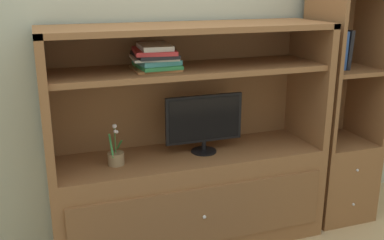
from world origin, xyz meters
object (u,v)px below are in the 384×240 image
Objects in this scene: media_console at (189,176)px; potted_plant at (116,157)px; bookshelf_tall at (337,143)px; tv_monitor at (204,121)px; magazine_stack at (155,57)px; upright_book_row at (337,52)px.

media_console reaches higher than potted_plant.
media_console is 1.21m from bookshelf_tall.
tv_monitor is 1.56× the size of magazine_stack.
bookshelf_tall reaches higher than tv_monitor.
bookshelf_tall is 6.49× the size of upright_book_row.
magazine_stack is 1.61m from bookshelf_tall.
tv_monitor is 1.91× the size of upright_book_row.
potted_plant is (-0.60, -0.02, -0.17)m from tv_monitor.
media_console is at bearing 4.17° from potted_plant.
bookshelf_tall is (1.43, 0.01, -0.74)m from magazine_stack.
tv_monitor is (0.10, -0.01, 0.39)m from media_console.
magazine_stack is (0.28, 0.03, 0.61)m from potted_plant.
upright_book_row is at bearing 1.10° from potted_plant.
potted_plant is at bearing -175.83° from media_console.
media_console is 0.40m from tv_monitor.
tv_monitor is at bearing -1.78° from magazine_stack.
magazine_stack reaches higher than tv_monitor.
upright_book_row is at bearing -0.28° from media_console.
tv_monitor is 0.29× the size of bookshelf_tall.
media_console is 3.46× the size of tv_monitor.
media_console reaches higher than tv_monitor.
potted_plant is 0.96× the size of upright_book_row.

